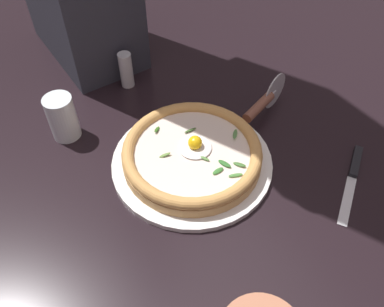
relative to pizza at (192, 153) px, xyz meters
name	(u,v)px	position (x,y,z in m)	size (l,w,h in m)	color
ground_plane	(200,172)	(0.02, 0.01, -0.05)	(2.40, 2.40, 0.03)	black
pizza_plate	(192,162)	(0.00, 0.00, -0.03)	(0.33, 0.33, 0.01)	white
pizza	(192,153)	(0.00, 0.00, 0.00)	(0.28, 0.28, 0.06)	tan
pizza_cutter	(264,101)	(-0.06, 0.21, 0.01)	(0.08, 0.15, 0.09)	silver
table_knife	(354,172)	(0.17, 0.28, -0.03)	(0.14, 0.17, 0.01)	silver
drinking_glass	(63,120)	(-0.20, -0.20, 0.01)	(0.06, 0.06, 0.10)	silver
pepper_shaker	(126,70)	(-0.30, -0.02, 0.01)	(0.03, 0.03, 0.09)	silver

